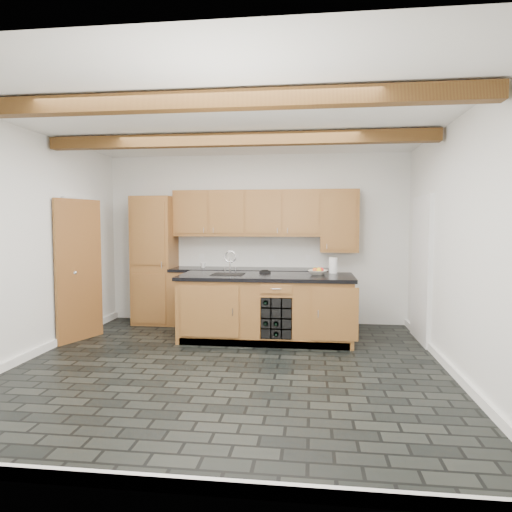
{
  "coord_description": "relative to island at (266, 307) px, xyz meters",
  "views": [
    {
      "loc": [
        0.94,
        -5.1,
        1.65
      ],
      "look_at": [
        0.22,
        0.8,
        1.23
      ],
      "focal_mm": 32.0,
      "sensor_mm": 36.0,
      "label": 1
    }
  ],
  "objects": [
    {
      "name": "ground",
      "position": [
        -0.31,
        -1.28,
        -0.46
      ],
      "size": [
        5.0,
        5.0,
        0.0
      ],
      "primitive_type": "plane",
      "color": "black",
      "rests_on": "ground"
    },
    {
      "name": "back_cabinetry",
      "position": [
        -0.68,
        0.95,
        0.51
      ],
      "size": [
        3.65,
        0.62,
        2.2
      ],
      "color": "olive",
      "rests_on": "ground"
    },
    {
      "name": "kitchen_scale",
      "position": [
        -0.05,
        0.26,
        0.49
      ],
      "size": [
        0.16,
        0.1,
        0.05
      ],
      "rotation": [
        0.0,
        0.0,
        -0.05
      ],
      "color": "black",
      "rests_on": "island"
    },
    {
      "name": "paper_towel",
      "position": [
        0.95,
        0.37,
        0.58
      ],
      "size": [
        0.12,
        0.12,
        0.23
      ],
      "primitive_type": "cylinder",
      "color": "white",
      "rests_on": "island"
    },
    {
      "name": "fruit_bowl",
      "position": [
        0.72,
        0.13,
        0.5
      ],
      "size": [
        0.33,
        0.33,
        0.07
      ],
      "primitive_type": "imported",
      "rotation": [
        0.0,
        0.0,
        -0.26
      ],
      "color": "beige",
      "rests_on": "island"
    },
    {
      "name": "island",
      "position": [
        0.0,
        0.0,
        0.0
      ],
      "size": [
        2.48,
        0.96,
        0.93
      ],
      "color": "olive",
      "rests_on": "ground"
    },
    {
      "name": "faucet",
      "position": [
        -0.56,
        0.05,
        0.5
      ],
      "size": [
        0.45,
        0.4,
        0.34
      ],
      "color": "black",
      "rests_on": "island"
    },
    {
      "name": "room_shell",
      "position": [
        -0.39,
        -0.75,
        1.06
      ],
      "size": [
        5.01,
        5.0,
        5.0
      ],
      "color": "white",
      "rests_on": "ground"
    },
    {
      "name": "fruit_cluster",
      "position": [
        0.72,
        0.13,
        0.53
      ],
      "size": [
        0.16,
        0.17,
        0.07
      ],
      "color": "red",
      "rests_on": "fruit_bowl"
    },
    {
      "name": "mug",
      "position": [
        -1.14,
        0.93,
        0.51
      ],
      "size": [
        0.11,
        0.11,
        0.09
      ],
      "primitive_type": "imported",
      "rotation": [
        0.0,
        0.0,
        -0.16
      ],
      "color": "white",
      "rests_on": "back_cabinetry"
    }
  ]
}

